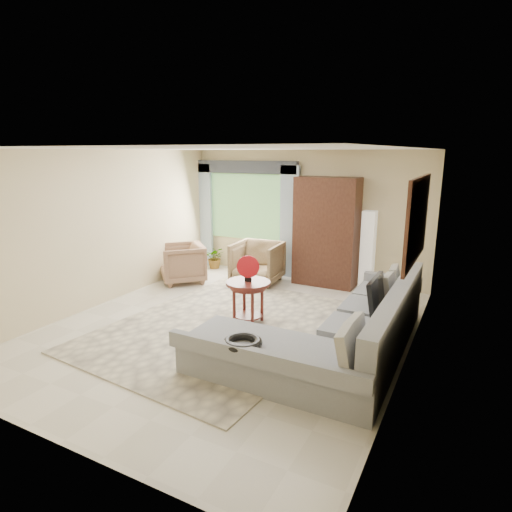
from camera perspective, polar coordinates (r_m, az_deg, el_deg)
The scene contains 17 objects.
ground at distance 6.52m, azimuth -3.42°, elevation -9.41°, with size 6.00×6.00×0.00m, color silver.
area_rug at distance 6.53m, azimuth -4.15°, elevation -9.28°, with size 3.00×4.00×0.02m, color beige.
sectional_sofa at distance 5.61m, azimuth 11.66°, elevation -10.52°, with size 2.30×3.46×0.90m.
tv_screen at distance 5.88m, azimuth 15.83°, elevation -5.05°, with size 0.06×0.74×0.48m, color black.
garden_hose at distance 4.74m, azimuth -1.78°, elevation -11.44°, with size 0.43×0.43×0.09m, color black.
coffee_table at distance 6.52m, azimuth -1.05°, elevation -6.09°, with size 0.67×0.67×0.67m.
red_disc at distance 6.35m, azimuth -1.07°, elevation -1.44°, with size 0.34×0.34×0.03m, color red.
armchair_left at distance 8.70m, azimuth -9.78°, elevation -0.94°, with size 0.83×0.85×0.77m, color #9B6B55.
armchair_right at distance 8.50m, azimuth 0.17°, elevation -0.88°, with size 0.89×0.91×0.83m, color #90774E.
potted_plant at distance 9.65m, azimuth -5.46°, elevation -0.20°, with size 0.45×0.39×0.50m, color #999999.
armoire at distance 8.39m, azimuth 9.37°, elevation 3.18°, with size 1.20×0.55×2.10m, color black.
floor_lamp at distance 8.30m, azimuth 14.66°, elevation 0.68°, with size 0.24×0.24×1.50m, color silver.
window at distance 9.32m, azimuth -1.26°, elevation 6.57°, with size 1.80×0.04×1.40m, color #669E59.
curtain_left at distance 9.82m, azimuth -6.91°, elevation 5.37°, with size 0.40×0.08×2.30m, color #9EB7CC.
curtain_right at distance 8.82m, azimuth 4.47°, elevation 4.48°, with size 0.40×0.08×2.30m, color #9EB7CC.
valance at distance 9.19m, azimuth -1.51°, elevation 11.79°, with size 2.40×0.12×0.26m, color #1E232D.
wall_mirror at distance 5.58m, azimuth 20.66°, elevation 4.49°, with size 0.05×1.70×1.05m.
Camera 1 is at (3.11, -5.13, 2.56)m, focal length 30.00 mm.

